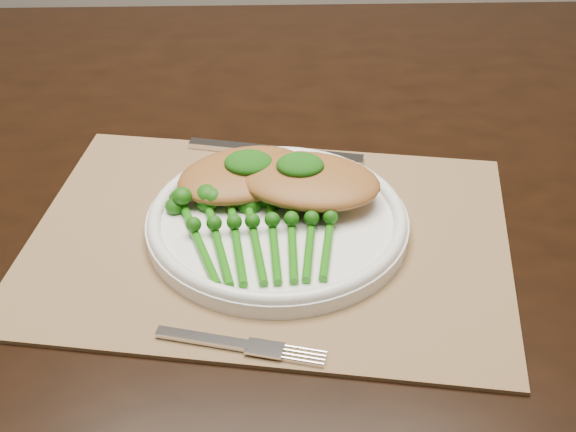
{
  "coord_description": "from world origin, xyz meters",
  "views": [
    {
      "loc": [
        0.02,
        -0.74,
        1.23
      ],
      "look_at": [
        -0.01,
        -0.12,
        0.78
      ],
      "focal_mm": 50.0,
      "sensor_mm": 36.0,
      "label": 1
    }
  ],
  "objects_px": {
    "dinner_plate": "(277,221)",
    "chicken_fillet_left": "(244,174)",
    "broccolini_bundle": "(264,239)",
    "dining_table": "(263,380)",
    "placemat": "(269,238)"
  },
  "relations": [
    {
      "from": "dining_table",
      "to": "placemat",
      "type": "relative_size",
      "value": 3.62
    },
    {
      "from": "dinner_plate",
      "to": "broccolini_bundle",
      "type": "distance_m",
      "value": 0.04
    },
    {
      "from": "dinner_plate",
      "to": "broccolini_bundle",
      "type": "relative_size",
      "value": 1.42
    },
    {
      "from": "chicken_fillet_left",
      "to": "dinner_plate",
      "type": "bearing_deg",
      "value": -82.7
    },
    {
      "from": "dining_table",
      "to": "dinner_plate",
      "type": "relative_size",
      "value": 6.52
    },
    {
      "from": "placemat",
      "to": "chicken_fillet_left",
      "type": "xyz_separation_m",
      "value": [
        -0.03,
        0.06,
        0.03
      ]
    },
    {
      "from": "placemat",
      "to": "dinner_plate",
      "type": "bearing_deg",
      "value": 60.11
    },
    {
      "from": "chicken_fillet_left",
      "to": "broccolini_bundle",
      "type": "height_order",
      "value": "chicken_fillet_left"
    },
    {
      "from": "dinner_plate",
      "to": "chicken_fillet_left",
      "type": "relative_size",
      "value": 1.84
    },
    {
      "from": "chicken_fillet_left",
      "to": "broccolini_bundle",
      "type": "bearing_deg",
      "value": -101.05
    },
    {
      "from": "dining_table",
      "to": "chicken_fillet_left",
      "type": "distance_m",
      "value": 0.42
    },
    {
      "from": "placemat",
      "to": "chicken_fillet_left",
      "type": "relative_size",
      "value": 3.31
    },
    {
      "from": "dining_table",
      "to": "dinner_plate",
      "type": "bearing_deg",
      "value": -82.21
    },
    {
      "from": "dining_table",
      "to": "placemat",
      "type": "bearing_deg",
      "value": -85.69
    },
    {
      "from": "placemat",
      "to": "broccolini_bundle",
      "type": "relative_size",
      "value": 2.56
    }
  ]
}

